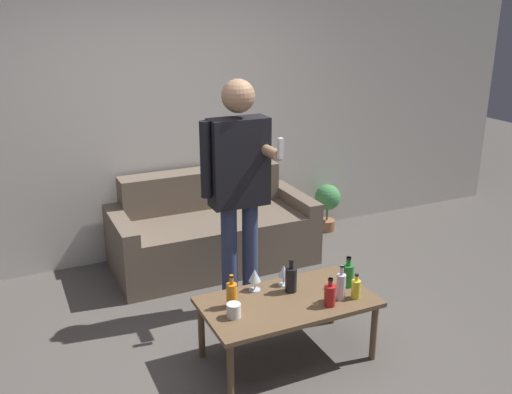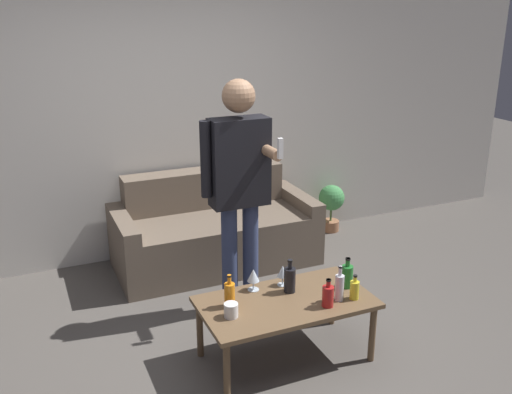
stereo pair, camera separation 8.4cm
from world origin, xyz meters
The scene contains 15 objects.
ground_plane centered at (0.00, 0.00, 0.00)m, with size 16.00×16.00×0.00m, color #514C47.
wall_back centered at (0.00, 2.07, 1.35)m, with size 8.00×0.06×2.70m.
couch centered at (0.38, 1.63, 0.30)m, with size 1.77×0.83×0.81m.
coffee_table centered at (0.30, 0.03, 0.39)m, with size 1.12×0.60×0.43m.
bottle_orange centered at (0.76, 0.03, 0.51)m, with size 0.08×0.08×0.21m.
bottle_green centered at (-0.06, 0.10, 0.52)m, with size 0.07×0.07×0.22m.
bottle_dark centered at (0.71, -0.13, 0.50)m, with size 0.06×0.06×0.17m.
bottle_yellow centered at (0.61, -0.10, 0.53)m, with size 0.06×0.06×0.24m.
bottle_red centered at (0.37, 0.13, 0.52)m, with size 0.08×0.08×0.23m.
bottle_clear centered at (0.51, -0.14, 0.51)m, with size 0.07×0.07×0.19m.
wine_glass_near centered at (0.37, 0.23, 0.53)m, with size 0.07×0.07×0.15m.
wine_glass_far centered at (0.16, 0.24, 0.53)m, with size 0.08×0.08×0.15m.
cup_on_table centered at (-0.10, -0.02, 0.48)m, with size 0.09×0.09×0.09m.
person_standing_front centered at (0.27, 0.76, 1.05)m, with size 0.50×0.45×1.76m.
potted_plant centered at (1.73, 1.85, 0.31)m, with size 0.26×0.26×0.49m.
Camera 2 is at (-1.18, -2.87, 2.25)m, focal length 40.00 mm.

